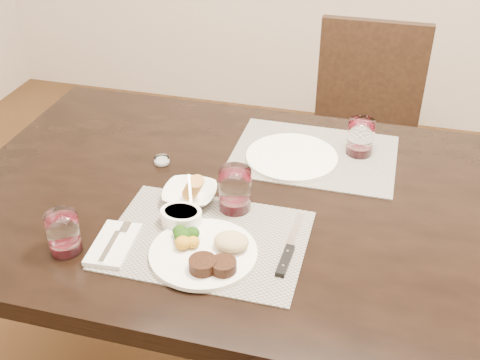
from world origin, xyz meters
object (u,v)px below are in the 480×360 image
(far_plate, at_px, (292,157))
(cracker_bowl, at_px, (190,194))
(steak_knife, at_px, (288,253))
(chair_far, at_px, (364,127))
(dinner_plate, at_px, (208,252))
(wine_glass_near, at_px, (235,192))

(far_plate, bearing_deg, cracker_bowl, -128.54)
(steak_knife, height_order, cracker_bowl, cracker_bowl)
(chair_far, height_order, far_plate, chair_far)
(chair_far, relative_size, far_plate, 3.48)
(dinner_plate, xyz_separation_m, steak_knife, (0.17, 0.05, -0.01))
(steak_knife, xyz_separation_m, wine_glass_near, (-0.16, 0.14, 0.04))
(dinner_plate, bearing_deg, far_plate, 63.93)
(chair_far, bearing_deg, wine_glass_near, -104.44)
(wine_glass_near, bearing_deg, chair_far, 75.56)
(dinner_plate, height_order, steak_knife, dinner_plate)
(steak_knife, relative_size, far_plate, 0.92)
(far_plate, bearing_deg, steak_knife, -80.34)
(dinner_plate, relative_size, wine_glass_near, 2.21)
(dinner_plate, bearing_deg, cracker_bowl, 105.26)
(cracker_bowl, xyz_separation_m, wine_glass_near, (0.12, -0.00, 0.03))
(cracker_bowl, bearing_deg, far_plate, 51.46)
(wine_glass_near, height_order, far_plate, wine_glass_near)
(wine_glass_near, bearing_deg, far_plate, 71.07)
(cracker_bowl, bearing_deg, chair_far, 69.25)
(wine_glass_near, relative_size, far_plate, 0.43)
(dinner_plate, bearing_deg, steak_knife, 3.34)
(chair_far, height_order, dinner_plate, chair_far)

